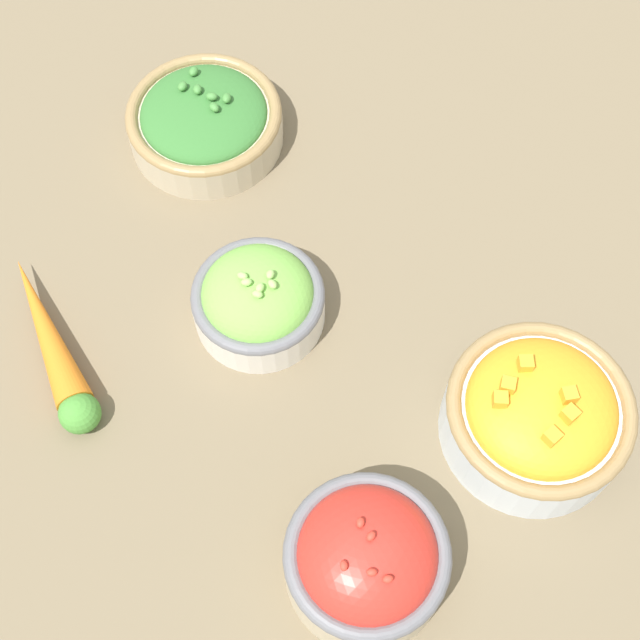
% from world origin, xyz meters
% --- Properties ---
extents(ground_plane, '(3.00, 3.00, 0.00)m').
position_xyz_m(ground_plane, '(0.00, 0.00, 0.00)').
color(ground_plane, '#75664C').
extents(bowl_lettuce, '(0.11, 0.11, 0.07)m').
position_xyz_m(bowl_lettuce, '(0.06, 0.01, 0.03)').
color(bowl_lettuce, silver).
rests_on(bowl_lettuce, ground_plane).
extents(bowl_broccoli, '(0.15, 0.15, 0.06)m').
position_xyz_m(bowl_broccoli, '(0.20, -0.14, 0.03)').
color(bowl_broccoli, beige).
rests_on(bowl_broccoli, ground_plane).
extents(bowl_squash, '(0.15, 0.15, 0.08)m').
position_xyz_m(bowl_squash, '(-0.19, -0.01, 0.04)').
color(bowl_squash, silver).
rests_on(bowl_squash, ground_plane).
extents(bowl_cherry_tomatoes, '(0.12, 0.12, 0.09)m').
position_xyz_m(bowl_cherry_tomatoes, '(-0.13, 0.16, 0.04)').
color(bowl_cherry_tomatoes, beige).
rests_on(bowl_cherry_tomatoes, ground_plane).
extents(loose_carrot, '(0.16, 0.12, 0.03)m').
position_xyz_m(loose_carrot, '(0.19, 0.13, 0.02)').
color(loose_carrot, orange).
rests_on(loose_carrot, ground_plane).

